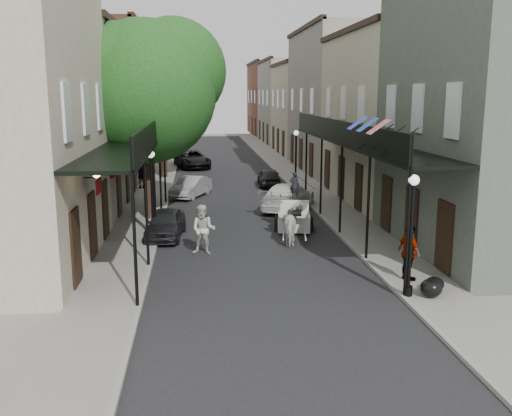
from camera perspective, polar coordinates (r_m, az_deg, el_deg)
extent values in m
plane|color=gray|center=(19.05, 1.01, -7.44)|extent=(140.00, 140.00, 0.00)
cube|color=black|center=(38.45, -2.58, 2.22)|extent=(8.00, 90.00, 0.01)
cube|color=gray|center=(38.48, -10.04, 2.14)|extent=(2.20, 90.00, 0.12)
cube|color=gray|center=(39.05, 4.77, 2.41)|extent=(2.20, 90.00, 0.12)
cube|color=beige|center=(48.33, -13.76, 10.04)|extent=(5.00, 80.00, 10.50)
cube|color=gray|center=(49.10, 6.88, 10.30)|extent=(5.00, 80.00, 10.50)
cube|color=black|center=(25.14, -12.39, 6.24)|extent=(2.20, 18.00, 0.12)
cube|color=black|center=(25.01, -10.03, 7.45)|extent=(0.06, 18.00, 1.00)
cylinder|color=black|center=(16.50, -12.05, -3.01)|extent=(0.10, 0.10, 4.00)
cylinder|color=black|center=(24.30, -10.11, 1.68)|extent=(0.10, 0.10, 4.00)
cylinder|color=black|center=(32.20, -9.12, 4.08)|extent=(0.10, 0.10, 4.00)
cube|color=black|center=(26.00, 10.22, 6.49)|extent=(2.20, 18.00, 0.12)
cube|color=black|center=(25.69, 7.99, 7.62)|extent=(0.06, 18.00, 1.00)
cylinder|color=black|center=(17.53, 14.95, -2.30)|extent=(0.10, 0.10, 4.00)
cylinder|color=black|center=(25.01, 8.49, 2.01)|extent=(0.10, 0.10, 4.00)
cylinder|color=black|center=(32.74, 5.04, 4.30)|extent=(0.10, 0.10, 4.00)
cylinder|color=#382619|center=(28.18, -10.82, 4.63)|extent=(0.44, 0.44, 5.60)
sphere|color=#1A4716|center=(28.00, -11.08, 11.31)|extent=(6.80, 6.80, 6.80)
sphere|color=#1A4716|center=(28.53, -8.25, 13.41)|extent=(5.10, 5.10, 5.10)
cylinder|color=#382619|center=(42.11, -9.24, 6.50)|extent=(0.44, 0.44, 5.04)
sphere|color=#1A4716|center=(41.97, -9.37, 10.50)|extent=(6.00, 6.00, 6.00)
sphere|color=#1A4716|center=(42.51, -7.72, 11.77)|extent=(4.50, 4.50, 4.50)
cylinder|color=black|center=(18.08, 14.94, -7.99)|extent=(0.28, 0.28, 0.30)
cylinder|color=black|center=(17.64, 15.20, -3.24)|extent=(0.12, 0.12, 3.40)
sphere|color=white|center=(17.27, 15.52, 2.71)|extent=(0.32, 0.32, 0.32)
cylinder|color=black|center=(24.68, -10.20, -2.56)|extent=(0.28, 0.28, 0.30)
cylinder|color=black|center=(24.36, -10.32, 0.98)|extent=(0.12, 0.12, 3.40)
sphere|color=white|center=(24.10, -10.48, 5.31)|extent=(0.32, 0.32, 0.32)
cylinder|color=black|center=(36.91, 3.97, 2.23)|extent=(0.28, 0.28, 0.30)
cylinder|color=black|center=(36.70, 4.00, 4.62)|extent=(0.12, 0.12, 3.40)
sphere|color=white|center=(36.52, 4.04, 7.50)|extent=(0.32, 0.32, 0.32)
imported|color=silver|center=(23.74, 3.87, -1.56)|extent=(1.20, 2.09, 1.67)
torus|color=black|center=(26.65, 2.02, -0.56)|extent=(0.30, 1.30, 1.30)
torus|color=black|center=(26.67, 5.58, -0.60)|extent=(0.30, 1.30, 1.30)
torus|color=black|center=(25.33, 2.40, -1.90)|extent=(0.18, 0.68, 0.68)
torus|color=black|center=(25.35, 5.24, -1.93)|extent=(0.18, 0.68, 0.68)
cube|color=silver|center=(26.36, 3.81, 0.25)|extent=(1.68, 2.02, 0.71)
cube|color=silver|center=(25.22, 3.85, 0.91)|extent=(1.28, 0.74, 0.12)
cube|color=silver|center=(24.92, 3.87, 1.49)|extent=(1.21, 0.29, 0.51)
imported|color=black|center=(25.12, 3.87, 2.32)|extent=(0.45, 0.33, 1.14)
imported|color=beige|center=(22.11, -5.27, -2.18)|extent=(1.10, 0.95, 1.95)
imported|color=gray|center=(37.42, -11.42, 3.42)|extent=(1.44, 1.19, 1.93)
imported|color=gray|center=(19.28, 15.07, -4.33)|extent=(0.72, 1.18, 1.87)
imported|color=black|center=(24.89, -9.02, -1.56)|extent=(1.84, 3.81, 1.26)
imported|color=#99999E|center=(34.45, -6.53, 2.09)|extent=(2.65, 3.91, 1.22)
imported|color=black|center=(48.02, -6.40, 4.87)|extent=(3.41, 5.57, 1.44)
imported|color=white|center=(30.52, 3.21, 1.14)|extent=(3.87, 5.33, 1.43)
imported|color=black|center=(38.38, 1.31, 3.12)|extent=(1.61, 3.62, 1.21)
ellipsoid|color=black|center=(18.10, 17.11, -7.66)|extent=(0.66, 0.66, 0.56)
ellipsoid|color=black|center=(18.62, 17.42, -7.30)|extent=(0.58, 0.58, 0.46)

